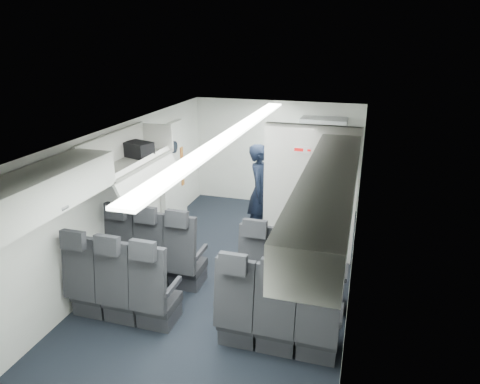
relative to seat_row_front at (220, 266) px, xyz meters
The scene contains 13 objects.
cabin_shell 0.90m from the seat_row_front, 90.00° to the left, with size 3.41×6.01×2.16m.
seat_row_front is the anchor object (origin of this frame).
seat_row_mid 0.90m from the seat_row_front, 90.00° to the right, with size 3.33×0.56×1.24m.
overhead_bin_left_rear 2.50m from the seat_row_front, 133.68° to the right, with size 0.53×1.80×0.40m.
overhead_bin_left_front_open 1.98m from the seat_row_front, 168.87° to the left, with size 0.64×1.70×0.72m.
overhead_bin_right_rear 2.50m from the seat_row_front, 46.32° to the right, with size 0.53×1.80×0.40m.
overhead_bin_right_front 2.04m from the seat_row_front, 11.46° to the left, with size 0.53×1.70×0.40m.
bulkhead_partition 1.79m from the seat_row_front, 53.69° to the left, with size 1.40×0.15×2.13m.
galley_unit 3.43m from the seat_row_front, 73.72° to the left, with size 0.85×0.52×1.90m.
boarding_door 2.71m from the seat_row_front, 128.16° to the left, with size 0.12×1.27×1.86m.
flight_attendant 1.94m from the seat_row_front, 87.65° to the left, with size 0.61×0.40×1.66m, color black.
carry_on_bag 2.07m from the seat_row_front, 158.29° to the left, with size 0.40×0.28×0.24m, color black.
papers 1.96m from the seat_row_front, 81.74° to the left, with size 0.19×0.02×0.13m, color white.
Camera 1 is at (1.70, -5.34, 3.34)m, focal length 32.00 mm.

